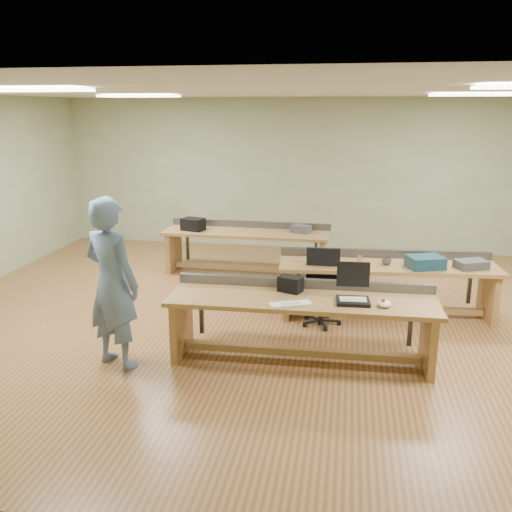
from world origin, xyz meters
name	(u,v)px	position (x,y,z in m)	size (l,w,h in m)	color
floor	(283,319)	(0.00, 0.00, 0.00)	(10.00, 10.00, 0.00)	#9D683B
ceiling	(287,90)	(0.00, 0.00, 3.00)	(10.00, 10.00, 0.00)	silver
wall_back	(309,175)	(0.00, 4.00, 1.50)	(10.00, 0.04, 3.00)	#A3B388
wall_front	(205,332)	(0.00, -4.00, 1.50)	(10.00, 0.04, 3.00)	#A3B388
fluor_panels	(287,93)	(0.00, 0.00, 2.97)	(6.20, 3.50, 0.03)	white
workbench_front	(302,313)	(0.34, -1.18, 0.56)	(3.00, 0.86, 0.86)	#B27D4B
workbench_mid	(387,277)	(1.37, 0.38, 0.56)	(2.97, 1.01, 0.86)	#B27D4B
workbench_back	(247,242)	(-0.89, 2.02, 0.56)	(2.85, 0.81, 0.86)	#B27D4B
person	(112,283)	(-1.68, -1.66, 0.95)	(0.70, 0.46, 1.91)	slate
laptop_base	(353,301)	(0.90, -1.28, 0.77)	(0.36, 0.29, 0.04)	black
laptop_screen	(353,274)	(0.89, -1.14, 1.03)	(0.36, 0.02, 0.28)	black
keyboard	(290,304)	(0.25, -1.47, 0.76)	(0.44, 0.15, 0.03)	white
trackball_mouse	(384,304)	(1.23, -1.34, 0.79)	(0.14, 0.17, 0.07)	white
camera_bag	(290,284)	(0.19, -1.02, 0.84)	(0.26, 0.17, 0.18)	black
task_chair	(321,297)	(0.51, -0.05, 0.36)	(0.54, 0.54, 0.99)	black
parts_bin_teal	(425,262)	(1.84, 0.24, 0.83)	(0.45, 0.34, 0.16)	#163A48
parts_bin_grey	(471,264)	(2.44, 0.32, 0.80)	(0.40, 0.25, 0.11)	#3E3E41
mug	(387,261)	(1.35, 0.31, 0.80)	(0.13, 0.13, 0.10)	#3E3E41
drinks_can	(360,260)	(0.99, 0.28, 0.81)	(0.06, 0.06, 0.11)	#B6B6BB
storage_box_back	(193,224)	(-1.82, 1.93, 0.85)	(0.37, 0.26, 0.21)	black
tray_back	(301,229)	(0.04, 2.07, 0.81)	(0.31, 0.23, 0.12)	#3E3E41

